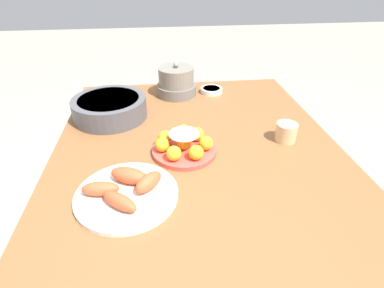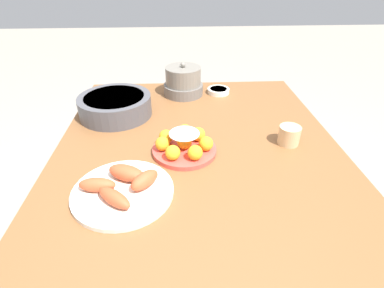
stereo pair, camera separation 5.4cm
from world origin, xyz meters
name	(u,v)px [view 1 (the left image)]	position (x,y,z in m)	size (l,w,h in m)	color
ground_plane	(198,288)	(0.00, 0.00, 0.00)	(12.00, 12.00, 0.00)	#9E9384
dining_table	(199,177)	(0.00, 0.00, 0.68)	(1.36, 1.01, 0.77)	brown
cake_plate	(184,145)	(0.03, 0.05, 0.80)	(0.22, 0.22, 0.08)	#E04C42
serving_bowl	(110,107)	(0.32, 0.33, 0.82)	(0.30, 0.30, 0.08)	#4C4C51
sauce_bowl	(211,90)	(0.53, -0.13, 0.78)	(0.11, 0.11, 0.02)	silver
seafood_platter	(126,191)	(-0.17, 0.23, 0.79)	(0.29, 0.29, 0.06)	silver
cup_near	(286,132)	(0.06, -0.32, 0.81)	(0.08, 0.08, 0.07)	#DBB27F
warming_pot	(176,82)	(0.53, 0.04, 0.83)	(0.19, 0.19, 0.16)	#66605B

